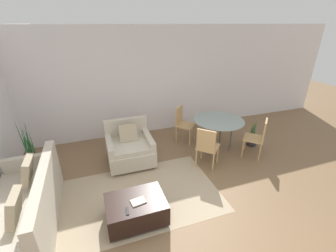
% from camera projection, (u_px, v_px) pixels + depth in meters
% --- Properties ---
extents(ground_plane, '(20.00, 20.00, 0.00)m').
position_uv_depth(ground_plane, '(189.00, 226.00, 3.37)').
color(ground_plane, brown).
extents(wall_back, '(12.00, 0.06, 2.75)m').
position_uv_depth(wall_back, '(136.00, 83.00, 5.71)').
color(wall_back, white).
rests_on(wall_back, ground_plane).
extents(area_rug, '(2.86, 1.75, 0.01)m').
position_uv_depth(area_rug, '(137.00, 196.00, 3.95)').
color(area_rug, tan).
rests_on(area_rug, ground_plane).
extents(couch, '(0.90, 2.05, 0.89)m').
position_uv_depth(couch, '(25.00, 211.00, 3.25)').
color(couch, beige).
rests_on(couch, ground_plane).
extents(armchair, '(0.95, 0.94, 0.87)m').
position_uv_depth(armchair, '(130.00, 147.00, 4.82)').
color(armchair, beige).
rests_on(armchair, ground_plane).
extents(ottoman, '(0.88, 0.63, 0.38)m').
position_uv_depth(ottoman, '(136.00, 209.00, 3.40)').
color(ottoman, black).
rests_on(ottoman, ground_plane).
extents(book_stack, '(0.23, 0.18, 0.02)m').
position_uv_depth(book_stack, '(138.00, 201.00, 3.29)').
color(book_stack, beige).
rests_on(book_stack, ottoman).
extents(tv_remote_primary, '(0.05, 0.15, 0.01)m').
position_uv_depth(tv_remote_primary, '(127.00, 211.00, 3.13)').
color(tv_remote_primary, black).
rests_on(tv_remote_primary, ottoman).
extents(potted_plant, '(0.32, 0.32, 1.22)m').
position_uv_depth(potted_plant, '(33.00, 160.00, 4.44)').
color(potted_plant, brown).
rests_on(potted_plant, ground_plane).
extents(dining_table, '(1.16, 1.16, 0.73)m').
position_uv_depth(dining_table, '(219.00, 123.00, 5.22)').
color(dining_table, '#8C9E99').
rests_on(dining_table, ground_plane).
extents(dining_chair_near_left, '(0.59, 0.59, 0.90)m').
position_uv_depth(dining_chair_near_left, '(207.00, 145.00, 4.55)').
color(dining_chair_near_left, tan).
rests_on(dining_chair_near_left, ground_plane).
extents(dining_chair_near_right, '(0.59, 0.59, 0.90)m').
position_uv_depth(dining_chair_near_right, '(258.00, 136.00, 4.93)').
color(dining_chair_near_right, tan).
rests_on(dining_chair_near_right, ground_plane).
extents(dining_chair_far_left, '(0.59, 0.59, 0.90)m').
position_uv_depth(dining_chair_far_left, '(183.00, 122.00, 5.64)').
color(dining_chair_far_left, tan).
rests_on(dining_chair_far_left, ground_plane).
extents(potted_plant_small, '(0.23, 0.23, 0.71)m').
position_uv_depth(potted_plant_small, '(252.00, 138.00, 5.52)').
color(potted_plant_small, '#333338').
rests_on(potted_plant_small, ground_plane).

